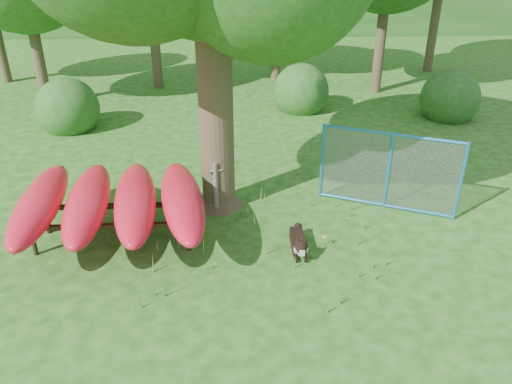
{
  "coord_description": "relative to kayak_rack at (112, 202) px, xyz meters",
  "views": [
    {
      "loc": [
        -0.15,
        -6.72,
        5.08
      ],
      "look_at": [
        0.2,
        1.2,
        1.0
      ],
      "focal_mm": 35.0,
      "sensor_mm": 36.0,
      "label": 1
    }
  ],
  "objects": [
    {
      "name": "ground",
      "position": [
        2.39,
        -1.25,
        -0.84
      ],
      "size": [
        80.0,
        80.0,
        0.0
      ],
      "primitive_type": "plane",
      "color": "#1A4F0F",
      "rests_on": "ground"
    },
    {
      "name": "fence_section",
      "position": [
        5.33,
        1.08,
        -0.01
      ],
      "size": [
        2.62,
        1.22,
        2.76
      ],
      "rotation": [
        0.0,
        0.0,
        -0.42
      ],
      "color": "teal",
      "rests_on": "ground"
    },
    {
      "name": "husky_dog",
      "position": [
        3.35,
        -0.47,
        -0.67
      ],
      "size": [
        0.26,
        1.04,
        0.46
      ],
      "rotation": [
        0.0,
        0.0,
        0.0
      ],
      "color": "black",
      "rests_on": "ground"
    },
    {
      "name": "wildflower_clump",
      "position": [
        3.83,
        -0.31,
        -0.68
      ],
      "size": [
        0.09,
        0.09,
        0.2
      ],
      "rotation": [
        0.0,
        0.0,
        -0.19
      ],
      "color": "#457D29",
      "rests_on": "ground"
    },
    {
      "name": "wooden_post",
      "position": [
        1.83,
        1.0,
        -0.24
      ],
      "size": [
        0.31,
        0.14,
        1.12
      ],
      "rotation": [
        0.0,
        0.0,
        0.28
      ],
      "color": "brown",
      "rests_on": "ground"
    },
    {
      "name": "shrub_left",
      "position": [
        -2.61,
        6.25,
        -0.84
      ],
      "size": [
        1.8,
        1.8,
        1.8
      ],
      "primitive_type": "sphere",
      "color": "#1E521A",
      "rests_on": "ground"
    },
    {
      "name": "kayak_rack",
      "position": [
        0.0,
        0.0,
        0.0
      ],
      "size": [
        3.66,
        3.24,
        1.09
      ],
      "rotation": [
        0.0,
        0.0,
        0.01
      ],
      "color": "black",
      "rests_on": "ground"
    },
    {
      "name": "shrub_right",
      "position": [
        8.89,
        6.75,
        -0.84
      ],
      "size": [
        1.8,
        1.8,
        1.8
      ],
      "primitive_type": "sphere",
      "color": "#1E521A",
      "rests_on": "ground"
    },
    {
      "name": "shrub_mid",
      "position": [
        4.39,
        7.75,
        -0.84
      ],
      "size": [
        1.8,
        1.8,
        1.8
      ],
      "primitive_type": "sphere",
      "color": "#1E521A",
      "rests_on": "ground"
    }
  ]
}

